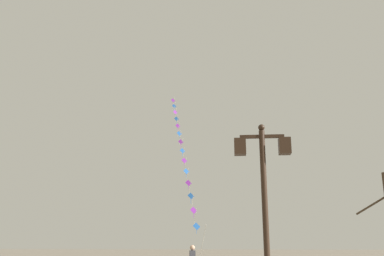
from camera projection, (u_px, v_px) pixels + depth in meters
The scene contains 2 objects.
twin_lantern_lamp_post at pixel (264, 182), 9.99m from camera, with size 1.36×0.28×4.66m.
kite_train at pixel (183, 153), 29.79m from camera, with size 4.08×16.88×14.76m.
Camera 1 is at (0.73, -2.28, 1.88)m, focal length 39.31 mm.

